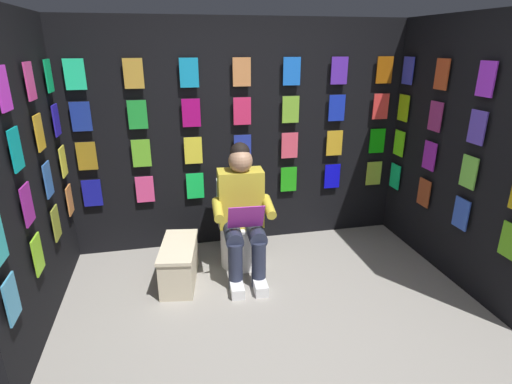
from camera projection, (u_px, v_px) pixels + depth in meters
The scene contains 7 objects.
ground_plane at pixel (298, 369), 2.63m from camera, with size 30.00×30.00×0.00m, color gray.
display_wall_back at pixel (241, 136), 4.06m from camera, with size 3.43×0.14×2.23m.
display_wall_left at pixel (458, 152), 3.48m from camera, with size 0.14×1.92×2.23m.
display_wall_right at pixel (23, 178), 2.79m from camera, with size 0.14×1.92×2.23m.
toilet at pixel (239, 229), 3.86m from camera, with size 0.41×0.56×0.77m.
person_reading at pixel (242, 212), 3.56m from camera, with size 0.54×0.70×1.19m.
comic_longbox_near at pixel (179, 263), 3.54m from camera, with size 0.38×0.67×0.36m.
Camera 1 is at (0.72, 1.97, 1.98)m, focal length 28.47 mm.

